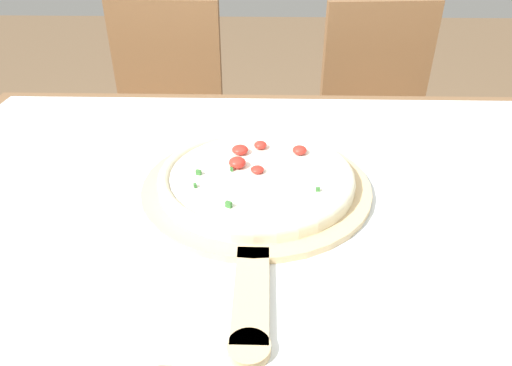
% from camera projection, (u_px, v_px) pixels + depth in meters
% --- Properties ---
extents(dining_table, '(1.47, 0.99, 0.74)m').
position_uv_depth(dining_table, '(283.00, 243.00, 0.83)').
color(dining_table, brown).
rests_on(dining_table, ground_plane).
extents(towel_cloth, '(1.39, 0.91, 0.00)m').
position_uv_depth(towel_cloth, '(284.00, 199.00, 0.78)').
color(towel_cloth, silver).
rests_on(towel_cloth, dining_table).
extents(pizza_peel, '(0.40, 0.56, 0.01)m').
position_uv_depth(pizza_peel, '(256.00, 191.00, 0.78)').
color(pizza_peel, '#D6B784').
rests_on(pizza_peel, towel_cloth).
extents(pizza, '(0.34, 0.34, 0.04)m').
position_uv_depth(pizza, '(256.00, 176.00, 0.79)').
color(pizza, beige).
rests_on(pizza, pizza_peel).
extents(chair_left, '(0.41, 0.41, 0.90)m').
position_uv_depth(chair_left, '(167.00, 117.00, 1.62)').
color(chair_left, brown).
rests_on(chair_left, ground_plane).
extents(chair_right, '(0.44, 0.44, 0.90)m').
position_uv_depth(chair_right, '(378.00, 119.00, 1.60)').
color(chair_right, brown).
rests_on(chair_right, ground_plane).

